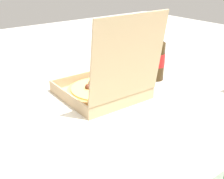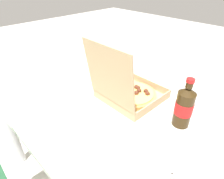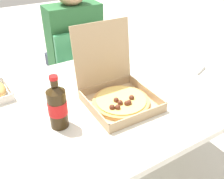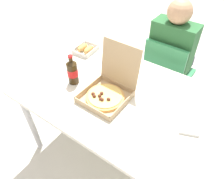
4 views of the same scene
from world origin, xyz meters
name	(u,v)px [view 1 (image 1 of 4)]	position (x,y,z in m)	size (l,w,h in m)	color
dining_table	(103,126)	(0.00, 0.00, 0.64)	(1.37, 0.88, 0.71)	silver
pizza_box_open	(105,86)	(-0.06, -0.07, 0.75)	(0.29, 0.33, 0.33)	tan
cola_bottle	(156,58)	(-0.34, -0.09, 0.80)	(0.07, 0.07, 0.22)	#33230F
paper_menu	(37,169)	(0.31, 0.16, 0.71)	(0.21, 0.15, 0.00)	white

